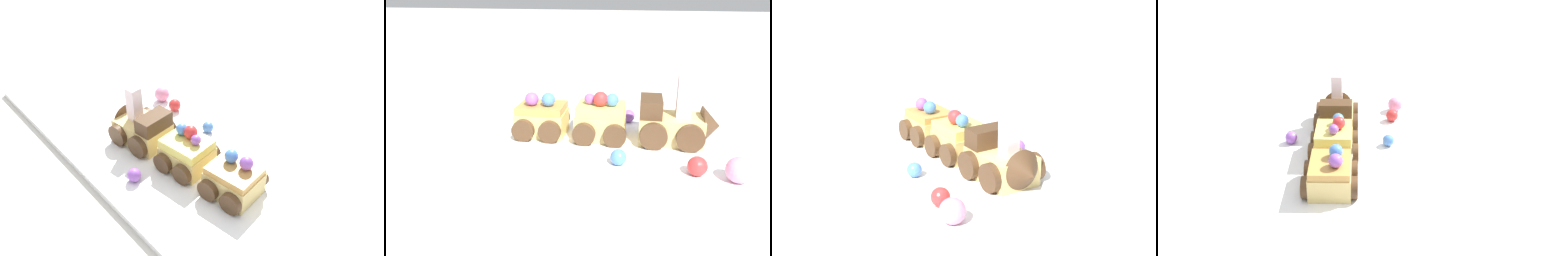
# 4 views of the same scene
# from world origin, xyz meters

# --- Properties ---
(ground_plane) EXTENTS (10.00, 10.00, 0.00)m
(ground_plane) POSITION_xyz_m (0.00, 0.00, 0.00)
(ground_plane) COLOR beige
(display_board) EXTENTS (0.81, 0.34, 0.01)m
(display_board) POSITION_xyz_m (0.00, 0.00, 0.01)
(display_board) COLOR white
(display_board) RESTS_ON ground_plane
(cake_train_locomotive) EXTENTS (0.12, 0.09, 0.10)m
(cake_train_locomotive) POSITION_xyz_m (0.08, 0.05, 0.04)
(cake_train_locomotive) COLOR #E5C675
(cake_train_locomotive) RESTS_ON display_board
(cake_car_lemon) EXTENTS (0.08, 0.09, 0.07)m
(cake_car_lemon) POSITION_xyz_m (-0.03, 0.04, 0.04)
(cake_car_lemon) COLOR #E5C675
(cake_car_lemon) RESTS_ON display_board
(cake_car_caramel) EXTENTS (0.08, 0.09, 0.07)m
(cake_car_caramel) POSITION_xyz_m (-0.11, 0.03, 0.04)
(cake_car_caramel) COLOR #E5C675
(cake_car_caramel) RESTS_ON display_board
(gumball_pink) EXTENTS (0.03, 0.03, 0.03)m
(gumball_pink) POSITION_xyz_m (0.15, -0.05, 0.03)
(gumball_pink) COLOR pink
(gumball_pink) RESTS_ON display_board
(gumball_red) EXTENTS (0.02, 0.02, 0.02)m
(gumball_red) POSITION_xyz_m (0.11, -0.05, 0.02)
(gumball_red) COLOR red
(gumball_red) RESTS_ON display_board
(gumball_purple) EXTENTS (0.02, 0.02, 0.02)m
(gumball_purple) POSITION_xyz_m (0.00, 0.12, 0.02)
(gumball_purple) COLOR #9956C6
(gumball_purple) RESTS_ON display_board
(gumball_blue) EXTENTS (0.02, 0.02, 0.02)m
(gumball_blue) POSITION_xyz_m (0.02, -0.05, 0.02)
(gumball_blue) COLOR #4C84E0
(gumball_blue) RESTS_ON display_board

